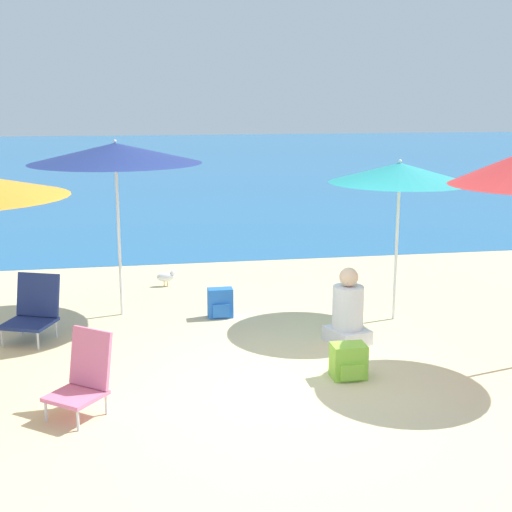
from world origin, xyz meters
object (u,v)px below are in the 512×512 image
(beach_chair_pink, at_px, (84,376))
(beach_chair_navy, at_px, (33,309))
(beach_umbrella_navy, at_px, (115,153))
(backpack_blue, at_px, (220,303))
(seagull, at_px, (166,277))
(beach_umbrella_teal, at_px, (400,173))
(backpack_lime, at_px, (349,361))
(person_seated_near, at_px, (348,313))

(beach_chair_pink, bearing_deg, beach_chair_navy, 146.19)
(beach_umbrella_navy, xyz_separation_m, backpack_blue, (1.21, -0.33, -1.84))
(beach_umbrella_navy, height_order, seagull, beach_umbrella_navy)
(beach_umbrella_navy, bearing_deg, seagull, 64.02)
(beach_umbrella_teal, bearing_deg, backpack_lime, -123.11)
(backpack_lime, height_order, seagull, backpack_lime)
(beach_chair_navy, bearing_deg, beach_umbrella_navy, 60.34)
(beach_chair_pink, relative_size, person_seated_near, 0.85)
(beach_umbrella_navy, bearing_deg, backpack_lime, -48.83)
(beach_umbrella_navy, height_order, person_seated_near, beach_umbrella_navy)
(beach_umbrella_navy, distance_m, backpack_lime, 3.80)
(beach_umbrella_navy, relative_size, beach_chair_pink, 3.00)
(beach_chair_navy, bearing_deg, backpack_blue, 33.31)
(person_seated_near, bearing_deg, seagull, 104.57)
(backpack_blue, xyz_separation_m, seagull, (-0.58, 1.62, -0.04))
(beach_umbrella_navy, bearing_deg, beach_chair_navy, -141.78)
(beach_umbrella_teal, distance_m, backpack_lime, 2.62)
(beach_chair_navy, bearing_deg, beach_chair_pink, -50.26)
(beach_umbrella_teal, distance_m, person_seated_near, 1.82)
(beach_chair_navy, height_order, seagull, beach_chair_navy)
(seagull, bearing_deg, beach_umbrella_teal, -37.67)
(backpack_blue, bearing_deg, beach_chair_navy, -168.81)
(beach_chair_pink, xyz_separation_m, seagull, (0.93, 4.15, -0.21))
(seagull, bearing_deg, beach_chair_navy, -127.90)
(beach_chair_pink, bearing_deg, beach_umbrella_teal, 68.52)
(beach_umbrella_teal, relative_size, backpack_lime, 5.74)
(beach_umbrella_navy, height_order, beach_chair_pink, beach_umbrella_navy)
(beach_chair_pink, relative_size, beach_chair_navy, 1.00)
(beach_chair_pink, xyz_separation_m, beach_chair_navy, (-0.67, 2.10, 0.00))
(beach_umbrella_teal, relative_size, backpack_blue, 5.34)
(person_seated_near, bearing_deg, beach_umbrella_navy, 129.78)
(beach_chair_navy, bearing_deg, seagull, 74.22)
(beach_umbrella_navy, xyz_separation_m, beach_chair_pink, (-0.30, -2.86, -1.68))
(beach_umbrella_navy, distance_m, seagull, 2.36)
(backpack_lime, distance_m, seagull, 4.09)
(backpack_lime, relative_size, seagull, 1.27)
(beach_umbrella_teal, distance_m, seagull, 3.77)
(beach_umbrella_teal, height_order, beach_umbrella_navy, beach_umbrella_navy)
(backpack_blue, height_order, seagull, backpack_blue)
(person_seated_near, relative_size, backpack_lime, 2.50)
(beach_chair_pink, height_order, beach_chair_navy, same)
(person_seated_near, xyz_separation_m, backpack_lime, (-0.30, -1.00, -0.18))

